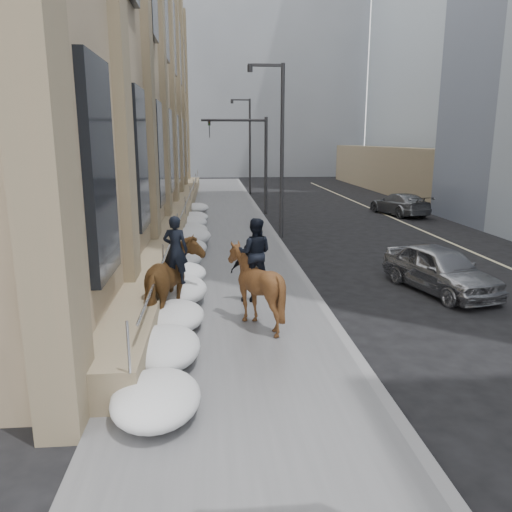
{
  "coord_description": "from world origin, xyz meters",
  "views": [
    {
      "loc": [
        -0.4,
        -9.67,
        4.62
      ],
      "look_at": [
        0.69,
        2.8,
        1.7
      ],
      "focal_mm": 35.0,
      "sensor_mm": 36.0,
      "label": 1
    }
  ],
  "objects": [
    {
      "name": "snow_bank",
      "position": [
        -1.42,
        8.11,
        0.47
      ],
      "size": [
        1.7,
        18.1,
        0.76
      ],
      "color": "silver",
      "rests_on": "sidewalk"
    },
    {
      "name": "bg_building_mid",
      "position": [
        4.0,
        60.0,
        14.0
      ],
      "size": [
        30.0,
        12.0,
        28.0
      ],
      "primitive_type": "cube",
      "color": "slate",
      "rests_on": "ground"
    },
    {
      "name": "bg_building_far",
      "position": [
        -6.0,
        72.0,
        10.0
      ],
      "size": [
        24.0,
        12.0,
        20.0
      ],
      "primitive_type": "cube",
      "color": "gray",
      "rests_on": "ground"
    },
    {
      "name": "sidewalk",
      "position": [
        0.0,
        10.0,
        0.06
      ],
      "size": [
        5.0,
        80.0,
        0.12
      ],
      "primitive_type": "cube",
      "color": "#525254",
      "rests_on": "ground"
    },
    {
      "name": "mounted_horse_left",
      "position": [
        -1.4,
        2.49,
        1.2
      ],
      "size": [
        1.64,
        2.61,
        2.68
      ],
      "rotation": [
        0.0,
        0.0,
        2.91
      ],
      "color": "#523518",
      "rests_on": "sidewalk"
    },
    {
      "name": "car_silver",
      "position": [
        6.59,
        4.72,
        0.73
      ],
      "size": [
        2.7,
        4.55,
        1.45
      ],
      "primitive_type": "imported",
      "rotation": [
        0.0,
        0.0,
        0.25
      ],
      "color": "gray",
      "rests_on": "ground"
    },
    {
      "name": "ground",
      "position": [
        0.0,
        0.0,
        0.0
      ],
      "size": [
        140.0,
        140.0,
        0.0
      ],
      "primitive_type": "plane",
      "color": "black",
      "rests_on": "ground"
    },
    {
      "name": "streetlight_mid",
      "position": [
        2.74,
        14.0,
        4.58
      ],
      "size": [
        1.71,
        0.24,
        8.0
      ],
      "color": "#2D2D30",
      "rests_on": "ground"
    },
    {
      "name": "car_grey",
      "position": [
        11.33,
        20.74,
        0.69
      ],
      "size": [
        2.94,
        5.07,
        1.38
      ],
      "primitive_type": "imported",
      "rotation": [
        0.0,
        0.0,
        3.37
      ],
      "color": "slate",
      "rests_on": "ground"
    },
    {
      "name": "traffic_signal",
      "position": [
        2.07,
        22.0,
        4.0
      ],
      "size": [
        4.1,
        0.22,
        6.0
      ],
      "color": "#2D2D30",
      "rests_on": "ground"
    },
    {
      "name": "limestone_building",
      "position": [
        -5.26,
        19.96,
        8.9
      ],
      "size": [
        6.1,
        44.0,
        18.0
      ],
      "color": "#877258",
      "rests_on": "ground"
    },
    {
      "name": "streetlight_far",
      "position": [
        2.74,
        34.0,
        4.58
      ],
      "size": [
        1.71,
        0.24,
        8.0
      ],
      "color": "#2D2D30",
      "rests_on": "ground"
    },
    {
      "name": "pedestrian",
      "position": [
        0.55,
        4.0,
        0.94
      ],
      "size": [
        1.03,
        0.61,
        1.64
      ],
      "primitive_type": "imported",
      "rotation": [
        0.0,
        0.0,
        -0.23
      ],
      "color": "black",
      "rests_on": "sidewalk"
    },
    {
      "name": "mounted_horse_right",
      "position": [
        0.6,
        2.07,
        1.23
      ],
      "size": [
        1.93,
        2.08,
        2.66
      ],
      "rotation": [
        0.0,
        0.0,
        2.95
      ],
      "color": "#452913",
      "rests_on": "sidewalk"
    },
    {
      "name": "curb",
      "position": [
        2.62,
        10.0,
        0.06
      ],
      "size": [
        0.24,
        80.0,
        0.12
      ],
      "primitive_type": "cube",
      "color": "slate",
      "rests_on": "ground"
    },
    {
      "name": "lane_line",
      "position": [
        10.5,
        10.0,
        0.01
      ],
      "size": [
        0.15,
        70.0,
        0.01
      ],
      "primitive_type": "cube",
      "color": "#BFB78C",
      "rests_on": "ground"
    }
  ]
}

